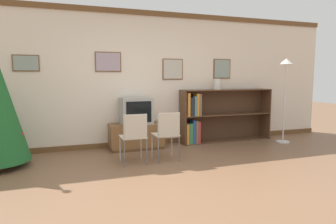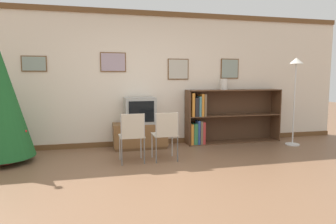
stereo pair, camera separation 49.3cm
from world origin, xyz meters
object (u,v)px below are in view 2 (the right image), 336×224
standing_lamp (296,79)px  vase (224,84)px  folding_chair_right (166,133)px  christmas_tree (0,99)px  tv_console (140,136)px  bookshelf (217,117)px  folding_chair_left (132,135)px  television (140,110)px

standing_lamp → vase: bearing=154.3°
folding_chair_right → vase: size_ratio=3.56×
christmas_tree → tv_console: christmas_tree is taller
bookshelf → standing_lamp: 1.74m
christmas_tree → bookshelf: (3.98, 0.57, -0.49)m
folding_chair_left → television: bearing=74.8°
television → vase: 1.89m
folding_chair_left → bookshelf: bookshelf is taller
christmas_tree → standing_lamp: (5.41, -0.00, 0.33)m
tv_console → standing_lamp: size_ratio=0.58×
bookshelf → vase: vase is taller
tv_console → standing_lamp: standing_lamp is taller
tv_console → vase: size_ratio=4.49×
folding_chair_left → bookshelf: size_ratio=0.40×
christmas_tree → television: size_ratio=3.59×
tv_console → folding_chair_left: size_ratio=1.26×
television → folding_chair_right: television is taller
folding_chair_left → folding_chair_right: bearing=0.0°
folding_chair_right → vase: 2.07m
folding_chair_right → standing_lamp: (2.81, 0.53, 0.89)m
bookshelf → vase: (0.16, 0.04, 0.70)m
tv_console → folding_chair_left: bearing=-105.2°
folding_chair_right → standing_lamp: standing_lamp is taller
christmas_tree → folding_chair_right: 2.71m
television → christmas_tree: bearing=-168.2°
folding_chair_left → christmas_tree: bearing=165.4°
christmas_tree → television: christmas_tree is taller
folding_chair_left → vase: (2.10, 1.14, 0.77)m
christmas_tree → folding_chair_left: size_ratio=2.55×
christmas_tree → folding_chair_left: christmas_tree is taller
bookshelf → standing_lamp: standing_lamp is taller
folding_chair_left → vase: bearing=28.6°
tv_console → television: 0.50m
folding_chair_right → folding_chair_left: bearing=180.0°
television → folding_chair_left: bearing=-105.2°
standing_lamp → folding_chair_right: bearing=-169.4°
christmas_tree → vase: size_ratio=9.07×
folding_chair_left → standing_lamp: 3.52m
vase → standing_lamp: 1.42m
television → folding_chair_right: size_ratio=0.71×
vase → standing_lamp: bearing=-25.7°
tv_console → vase: vase is taller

